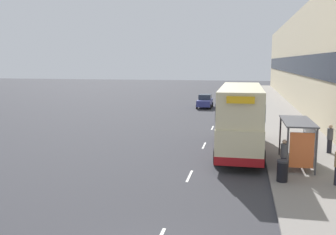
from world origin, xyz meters
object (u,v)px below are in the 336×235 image
at_px(car_0, 205,101).
at_px(pedestrian_at_shelter, 284,156).
at_px(double_decker_bus_near, 240,118).
at_px(bus_shelter, 301,135).
at_px(pedestrian_2, 330,139).
at_px(litter_bin, 282,171).

distance_m(car_0, pedestrian_at_shelter, 29.01).
bearing_deg(car_0, double_decker_bus_near, 101.17).
bearing_deg(bus_shelter, pedestrian_2, 57.00).
height_order(pedestrian_at_shelter, litter_bin, pedestrian_at_shelter).
bearing_deg(double_decker_bus_near, bus_shelter, -41.96).
distance_m(bus_shelter, pedestrian_2, 4.24).
xyz_separation_m(pedestrian_at_shelter, pedestrian_2, (3.29, 5.05, 0.02)).
bearing_deg(bus_shelter, litter_bin, -111.95).
distance_m(double_decker_bus_near, pedestrian_2, 5.72).
relative_size(bus_shelter, double_decker_bus_near, 0.41).
relative_size(bus_shelter, litter_bin, 4.00).
bearing_deg(litter_bin, pedestrian_2, 61.86).
relative_size(car_0, litter_bin, 4.06).
distance_m(pedestrian_at_shelter, litter_bin, 1.53).
height_order(pedestrian_at_shelter, pedestrian_2, pedestrian_2).
bearing_deg(pedestrian_2, car_0, 113.88).
relative_size(pedestrian_at_shelter, litter_bin, 1.68).
distance_m(car_0, litter_bin, 30.39).
xyz_separation_m(bus_shelter, litter_bin, (-1.22, -3.03, -1.21)).
distance_m(double_decker_bus_near, litter_bin, 6.55).
bearing_deg(pedestrian_at_shelter, bus_shelter, 56.85).
height_order(double_decker_bus_near, pedestrian_2, double_decker_bus_near).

